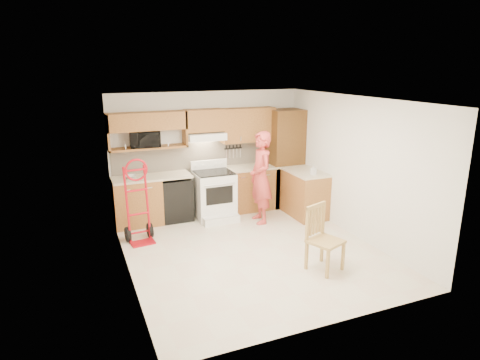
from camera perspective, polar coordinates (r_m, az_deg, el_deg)
floor at (r=7.09m, az=1.56°, el=-9.68°), size 4.00×4.50×0.02m
ceiling at (r=6.44m, az=1.73°, el=11.06°), size 4.00×4.50×0.02m
wall_back at (r=8.71m, az=-4.43°, el=3.82°), size 4.00×0.02×2.50m
wall_front at (r=4.79m, az=12.79°, el=-6.46°), size 4.00×0.02×2.50m
wall_left at (r=6.15m, az=-15.74°, el=-1.72°), size 0.02×4.50×2.50m
wall_right at (r=7.67m, az=15.49°, el=1.69°), size 0.02×4.50×2.50m
backsplash at (r=8.70m, az=-4.37°, el=3.47°), size 3.92×0.03×0.55m
lower_cab_left at (r=8.29m, az=-13.89°, el=-2.94°), size 0.90×0.60×0.90m
dishwasher at (r=8.42m, az=-8.84°, el=-2.54°), size 0.60×0.60×0.85m
lower_cab_right at (r=8.91m, az=1.37°, el=-1.17°), size 1.14×0.60×0.90m
countertop_left at (r=8.20m, az=-12.03°, el=0.40°), size 1.50×0.63×0.04m
countertop_right at (r=8.79m, az=1.39°, el=1.76°), size 1.14×0.63×0.04m
cab_return_right at (r=8.62m, az=8.83°, el=-1.94°), size 0.60×1.00×0.90m
countertop_return at (r=8.50m, az=8.96°, el=1.09°), size 0.63×1.00×0.04m
pantry_tall at (r=9.11m, az=6.13°, el=3.02°), size 0.70×0.60×2.10m
upper_cab_left at (r=8.13m, az=-12.63°, el=7.87°), size 1.50×0.33×0.34m
upper_shelf_mw at (r=8.21m, az=-12.42°, el=4.34°), size 1.50×0.33×0.04m
upper_cab_center at (r=8.40m, az=-4.94°, el=8.14°), size 0.76×0.33×0.44m
upper_cab_right at (r=8.75m, az=1.07°, el=7.57°), size 1.14×0.33×0.70m
range_hood at (r=8.38m, az=-4.76°, el=5.99°), size 0.76×0.46×0.14m
knife_strip at (r=8.84m, az=-0.93°, el=3.98°), size 0.40×0.05×0.29m
microwave at (r=8.16m, az=-12.93°, el=5.51°), size 0.59×0.42×0.31m
range at (r=8.35m, az=-3.44°, el=-1.54°), size 0.76×1.01×1.13m
person at (r=8.05m, az=2.85°, el=0.32°), size 0.49×0.69×1.80m
hand_truck at (r=7.38m, az=-13.70°, el=-3.39°), size 0.58×0.54×1.35m
dining_chair at (r=6.40m, az=11.66°, el=-7.91°), size 0.59×0.62×1.00m
soap_bottle at (r=8.23m, az=10.04°, el=1.40°), size 0.10×0.10×0.19m
bowl at (r=8.13m, az=-14.72°, el=0.45°), size 0.23×0.23×0.05m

